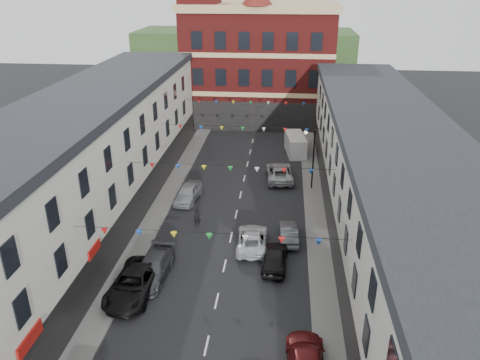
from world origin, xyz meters
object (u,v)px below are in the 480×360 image
(car_right_d, at_px, (275,258))
(car_right_e, at_px, (289,233))
(pedestrian, at_px, (197,218))
(moving_car, at_px, (252,239))
(street_lamp, at_px, (311,152))
(car_left_d, at_px, (153,268))
(car_left_e, at_px, (188,193))
(white_van, at_px, (295,144))
(car_left_c, at_px, (134,283))
(car_right_f, at_px, (279,172))

(car_right_d, bearing_deg, car_right_e, -102.16)
(pedestrian, bearing_deg, moving_car, -52.61)
(street_lamp, xyz_separation_m, car_left_d, (-11.28, -15.89, -3.15))
(pedestrian, bearing_deg, car_left_d, -125.79)
(car_left_e, distance_m, white_van, 16.94)
(car_right_e, bearing_deg, car_left_d, 29.38)
(car_left_c, xyz_separation_m, white_van, (10.80, 27.74, 0.32))
(street_lamp, bearing_deg, car_left_e, -162.12)
(car_right_d, bearing_deg, moving_car, -51.95)
(car_right_d, height_order, car_right_e, car_right_d)
(car_left_c, bearing_deg, car_left_d, 70.56)
(car_left_d, bearing_deg, car_left_c, -108.85)
(car_right_f, relative_size, moving_car, 1.13)
(car_left_e, height_order, moving_car, car_left_e)
(car_left_d, height_order, car_right_f, car_right_f)
(car_right_e, bearing_deg, white_van, -95.23)
(car_left_d, distance_m, car_right_e, 11.04)
(car_left_e, relative_size, car_right_e, 1.14)
(street_lamp, bearing_deg, car_left_d, -125.38)
(car_right_d, height_order, car_right_f, car_right_f)
(car_left_d, relative_size, car_right_e, 1.31)
(car_left_d, height_order, car_right_e, car_left_d)
(car_right_e, bearing_deg, car_left_c, 34.58)
(car_left_d, xyz_separation_m, car_right_e, (9.31, 5.94, -0.10))
(car_left_d, height_order, pedestrian, pedestrian)
(car_left_e, bearing_deg, car_right_d, -44.30)
(car_right_d, bearing_deg, car_left_c, 26.25)
(street_lamp, bearing_deg, white_van, 97.16)
(car_right_d, xyz_separation_m, car_right_f, (-0.00, 15.82, 0.04))
(car_left_e, distance_m, pedestrian, 5.11)
(car_right_d, relative_size, car_right_e, 1.10)
(car_left_c, relative_size, car_right_f, 1.03)
(car_right_d, relative_size, moving_car, 0.88)
(moving_car, bearing_deg, car_right_f, -99.38)
(car_left_e, distance_m, car_right_e, 11.25)
(car_left_c, height_order, moving_car, car_left_c)
(car_left_c, xyz_separation_m, car_left_e, (0.76, 14.10, -0.03))
(car_left_e, bearing_deg, car_left_d, -83.88)
(street_lamp, height_order, moving_car, street_lamp)
(car_right_f, bearing_deg, car_left_e, 29.22)
(street_lamp, distance_m, car_right_e, 10.65)
(pedestrian, bearing_deg, car_right_d, -61.29)
(car_right_e, distance_m, white_van, 19.97)
(car_right_d, bearing_deg, white_van, -91.74)
(white_van, bearing_deg, car_left_d, -119.14)
(moving_car, bearing_deg, white_van, -101.04)
(car_right_d, bearing_deg, car_left_d, 16.96)
(car_left_e, bearing_deg, street_lamp, 23.96)
(street_lamp, distance_m, car_left_c, 21.67)
(car_left_c, height_order, car_right_d, car_left_c)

